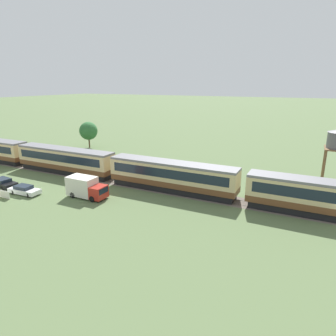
{
  "coord_description": "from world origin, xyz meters",
  "views": [
    {
      "loc": [
        -4.16,
        -35.01,
        14.77
      ],
      "look_at": [
        -23.33,
        3.73,
        2.41
      ],
      "focal_mm": 32.0,
      "sensor_mm": 36.0,
      "label": 1
    }
  ],
  "objects_px": {
    "delivery_truck_red": "(86,187)",
    "passenger_train": "(173,175)",
    "parked_car_black": "(3,183)",
    "yard_tree_1": "(88,131)",
    "parked_car_white_2": "(24,190)"
  },
  "relations": [
    {
      "from": "parked_car_white_2",
      "to": "passenger_train",
      "type": "bearing_deg",
      "value": 26.87
    },
    {
      "from": "delivery_truck_red",
      "to": "yard_tree_1",
      "type": "xyz_separation_m",
      "value": [
        -20.91,
        25.15,
        2.57
      ]
    },
    {
      "from": "passenger_train",
      "to": "delivery_truck_red",
      "type": "distance_m",
      "value": 11.97
    },
    {
      "from": "parked_car_black",
      "to": "delivery_truck_red",
      "type": "distance_m",
      "value": 13.93
    },
    {
      "from": "parked_car_black",
      "to": "parked_car_white_2",
      "type": "bearing_deg",
      "value": -0.71
    },
    {
      "from": "parked_car_black",
      "to": "yard_tree_1",
      "type": "bearing_deg",
      "value": 111.36
    },
    {
      "from": "parked_car_white_2",
      "to": "delivery_truck_red",
      "type": "height_order",
      "value": "delivery_truck_red"
    },
    {
      "from": "passenger_train",
      "to": "parked_car_black",
      "type": "distance_m",
      "value": 25.13
    },
    {
      "from": "passenger_train",
      "to": "parked_car_white_2",
      "type": "bearing_deg",
      "value": -150.58
    },
    {
      "from": "passenger_train",
      "to": "parked_car_black",
      "type": "height_order",
      "value": "passenger_train"
    },
    {
      "from": "yard_tree_1",
      "to": "parked_car_white_2",
      "type": "bearing_deg",
      "value": -65.94
    },
    {
      "from": "passenger_train",
      "to": "parked_car_white_2",
      "type": "relative_size",
      "value": 21.36
    },
    {
      "from": "passenger_train",
      "to": "delivery_truck_red",
      "type": "height_order",
      "value": "passenger_train"
    },
    {
      "from": "passenger_train",
      "to": "yard_tree_1",
      "type": "height_order",
      "value": "yard_tree_1"
    },
    {
      "from": "delivery_truck_red",
      "to": "passenger_train",
      "type": "bearing_deg",
      "value": 37.17
    }
  ]
}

